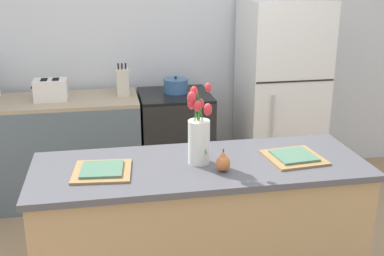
# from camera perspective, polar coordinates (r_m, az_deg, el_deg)

# --- Properties ---
(back_wall) EXTENTS (5.20, 0.08, 2.70)m
(back_wall) POSITION_cam_1_polar(r_m,az_deg,el_deg) (4.41, -4.22, 11.10)
(back_wall) COLOR silver
(back_wall) RESTS_ON ground_plane
(kitchen_island) EXTENTS (1.80, 0.66, 0.91)m
(kitchen_island) POSITION_cam_1_polar(r_m,az_deg,el_deg) (2.80, 0.95, -12.80)
(kitchen_island) COLOR tan
(kitchen_island) RESTS_ON ground_plane
(back_counter) EXTENTS (1.68, 0.60, 0.89)m
(back_counter) POSITION_cam_1_polar(r_m,az_deg,el_deg) (4.25, -17.67, -2.63)
(back_counter) COLOR slate
(back_counter) RESTS_ON ground_plane
(stove_range) EXTENTS (0.60, 0.61, 0.89)m
(stove_range) POSITION_cam_1_polar(r_m,az_deg,el_deg) (4.25, -1.99, -1.73)
(stove_range) COLOR black
(stove_range) RESTS_ON ground_plane
(refrigerator) EXTENTS (0.68, 0.67, 1.66)m
(refrigerator) POSITION_cam_1_polar(r_m,az_deg,el_deg) (4.37, 10.40, 3.83)
(refrigerator) COLOR white
(refrigerator) RESTS_ON ground_plane
(flower_vase) EXTENTS (0.13, 0.16, 0.44)m
(flower_vase) POSITION_cam_1_polar(r_m,az_deg,el_deg) (2.55, 0.80, -0.84)
(flower_vase) COLOR silver
(flower_vase) RESTS_ON kitchen_island
(pear_figurine) EXTENTS (0.07, 0.07, 0.12)m
(pear_figurine) POSITION_cam_1_polar(r_m,az_deg,el_deg) (2.49, 3.71, -4.09)
(pear_figurine) COLOR #C66B33
(pear_figurine) RESTS_ON kitchen_island
(plate_setting_left) EXTENTS (0.32, 0.32, 0.02)m
(plate_setting_left) POSITION_cam_1_polar(r_m,az_deg,el_deg) (2.53, -10.61, -4.98)
(plate_setting_left) COLOR olive
(plate_setting_left) RESTS_ON kitchen_island
(plate_setting_right) EXTENTS (0.32, 0.32, 0.02)m
(plate_setting_right) POSITION_cam_1_polar(r_m,az_deg,el_deg) (2.72, 11.98, -3.36)
(plate_setting_right) COLOR olive
(plate_setting_right) RESTS_ON kitchen_island
(toaster) EXTENTS (0.28, 0.18, 0.17)m
(toaster) POSITION_cam_1_polar(r_m,az_deg,el_deg) (4.05, -16.40, 4.37)
(toaster) COLOR silver
(toaster) RESTS_ON back_counter
(cooking_pot) EXTENTS (0.21, 0.21, 0.14)m
(cooking_pot) POSITION_cam_1_polar(r_m,az_deg,el_deg) (4.14, -1.94, 5.04)
(cooking_pot) COLOR #386093
(cooking_pot) RESTS_ON stove_range
(knife_block) EXTENTS (0.10, 0.14, 0.27)m
(knife_block) POSITION_cam_1_polar(r_m,az_deg,el_deg) (4.09, -8.22, 5.42)
(knife_block) COLOR beige
(knife_block) RESTS_ON back_counter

